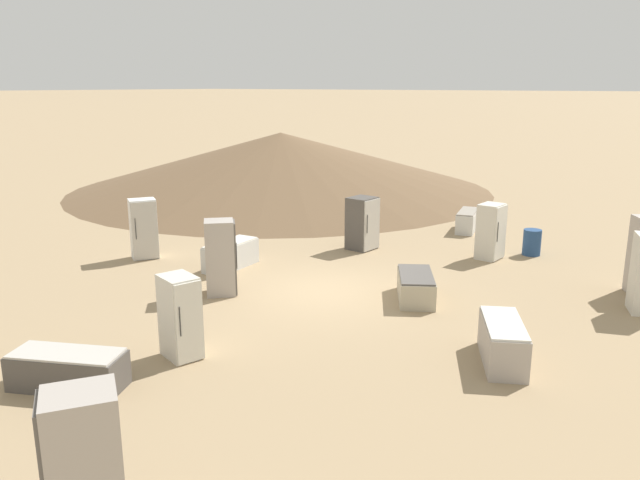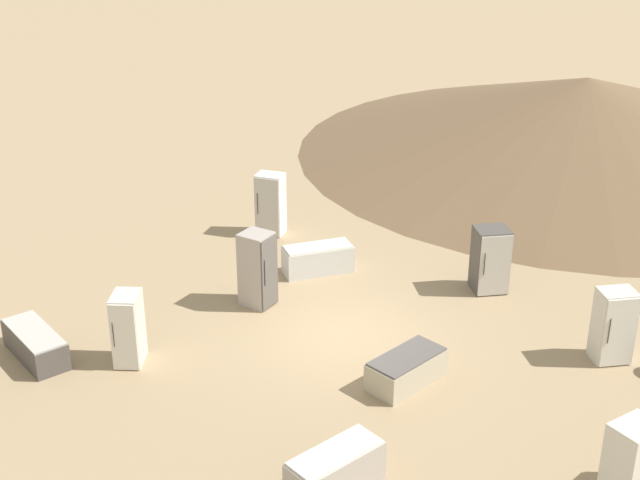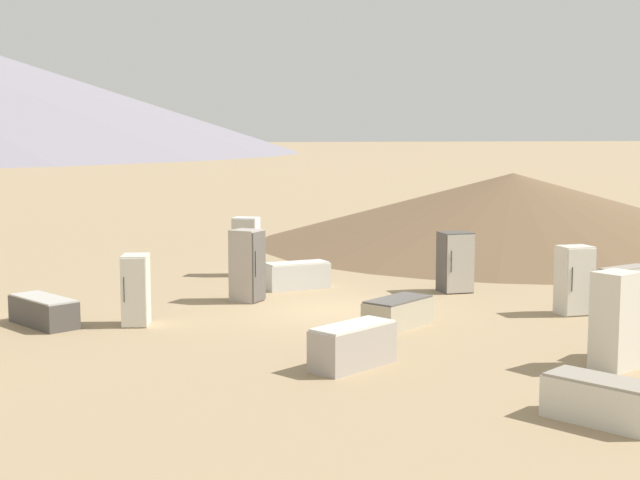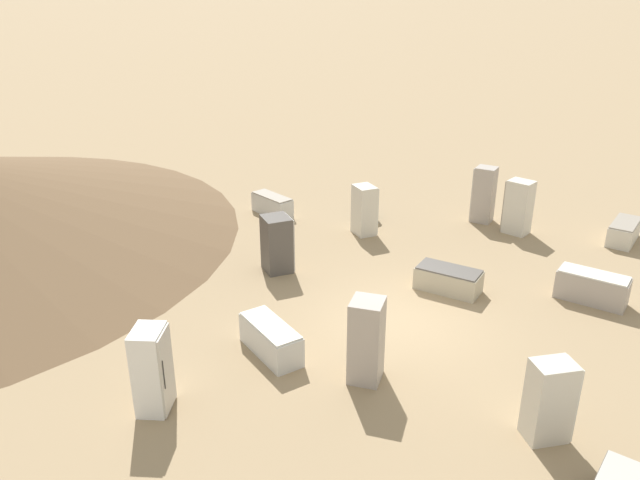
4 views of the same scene
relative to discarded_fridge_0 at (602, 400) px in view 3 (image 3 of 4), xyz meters
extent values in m
plane|color=#9E8460|center=(9.07, 0.82, -0.33)|extent=(1000.00, 1000.00, 0.00)
cone|color=brown|center=(19.42, -10.42, 1.02)|extent=(19.79, 19.79, 2.71)
cube|color=beige|center=(0.00, 0.00, -0.02)|extent=(1.77, 1.37, 0.62)
cube|color=gray|center=(0.00, 0.00, 0.31)|extent=(1.70, 1.31, 0.04)
cube|color=beige|center=(2.45, -2.10, 0.55)|extent=(0.83, 0.91, 1.76)
cube|color=gray|center=(2.58, -2.47, 0.55)|extent=(0.57, 0.24, 1.68)
cylinder|color=#2D2D2D|center=(2.39, -2.57, 0.64)|extent=(0.02, 0.02, 0.61)
cube|color=beige|center=(9.05, 5.44, 0.45)|extent=(0.85, 0.73, 1.56)
cube|color=silver|center=(8.68, 5.55, 0.45)|extent=(0.19, 0.52, 1.50)
cylinder|color=#2D2D2D|center=(8.71, 5.74, 0.53)|extent=(0.02, 0.02, 0.55)
cube|color=silver|center=(12.30, 0.66, 0.02)|extent=(0.83, 1.80, 0.69)
cube|color=silver|center=(12.30, 0.66, 0.38)|extent=(0.80, 1.72, 0.04)
cube|color=#4C4742|center=(9.66, 7.37, -0.03)|extent=(2.01, 1.46, 0.59)
cube|color=#BCB7AD|center=(9.66, 7.37, 0.28)|extent=(1.93, 1.41, 0.04)
cube|color=#4C4742|center=(10.44, -3.16, 0.47)|extent=(0.77, 0.85, 1.60)
cube|color=#BCB7AD|center=(10.07, -3.13, 0.47)|extent=(0.10, 0.77, 1.53)
cylinder|color=#2D2D2D|center=(10.06, -2.85, 0.55)|extent=(0.02, 0.02, 0.56)
cube|color=#B2A88E|center=(6.96, 0.08, -0.03)|extent=(1.54, 1.84, 0.59)
cube|color=#56514C|center=(6.96, 0.08, 0.28)|extent=(1.48, 1.76, 0.04)
cube|color=silver|center=(8.74, -7.35, 0.00)|extent=(0.97, 1.74, 0.66)
cube|color=gray|center=(8.74, -7.35, 0.35)|extent=(0.93, 1.67, 0.04)
cube|color=#A89E93|center=(10.96, 2.43, 0.58)|extent=(0.93, 0.93, 1.81)
cube|color=#56514C|center=(10.71, 2.17, 0.58)|extent=(0.46, 0.46, 1.74)
cylinder|color=#2D2D2D|center=(10.53, 2.31, 0.67)|extent=(0.02, 0.02, 0.63)
cube|color=#A89E93|center=(4.12, 2.26, 0.04)|extent=(1.39, 1.82, 0.74)
cube|color=silver|center=(4.12, 2.26, 0.43)|extent=(1.33, 1.75, 0.04)
cube|color=white|center=(15.03, 1.37, 0.54)|extent=(0.85, 0.91, 1.73)
cube|color=#BCB7AD|center=(14.78, 1.52, 0.54)|extent=(0.40, 0.62, 1.66)
cylinder|color=#2D2D2D|center=(14.89, 1.76, 0.63)|extent=(0.02, 0.02, 0.61)
cube|color=beige|center=(6.85, -4.36, 0.47)|extent=(0.63, 0.78, 1.60)
cube|color=silver|center=(6.54, -4.33, 0.47)|extent=(0.09, 0.71, 1.54)
cylinder|color=#2D2D2D|center=(6.53, -4.07, 0.55)|extent=(0.02, 0.02, 0.56)
cylinder|color=navy|center=(5.96, -5.45, 0.06)|extent=(0.52, 0.52, 0.77)
camera|label=1|loc=(0.76, 12.69, 4.58)|focal=35.00mm
camera|label=2|loc=(-7.46, 5.23, 9.58)|focal=50.00mm
camera|label=3|loc=(-10.47, 8.04, 3.83)|focal=50.00mm
camera|label=4|loc=(16.81, 11.51, 7.32)|focal=35.00mm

